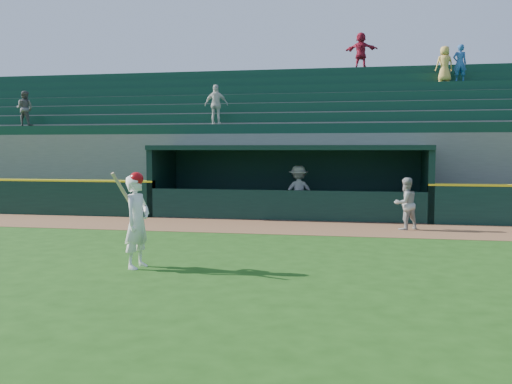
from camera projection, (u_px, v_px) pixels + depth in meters
ground at (242, 258)px, 12.25m from camera, size 120.00×120.00×0.00m
warning_track at (277, 227)px, 17.05m from camera, size 40.00×3.00×0.01m
dugout_player_front at (406, 204)px, 16.43m from camera, size 0.93×0.88×1.52m
dugout_player_inside at (298, 192)px, 19.45m from camera, size 1.28×0.94×1.77m
dugout at (290, 177)px, 19.99m from camera, size 9.40×2.80×2.46m
stands at (305, 148)px, 24.38m from camera, size 34.50×6.25×7.54m
batter_at_plate at (137, 220)px, 11.13m from camera, size 0.61×0.81×1.91m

